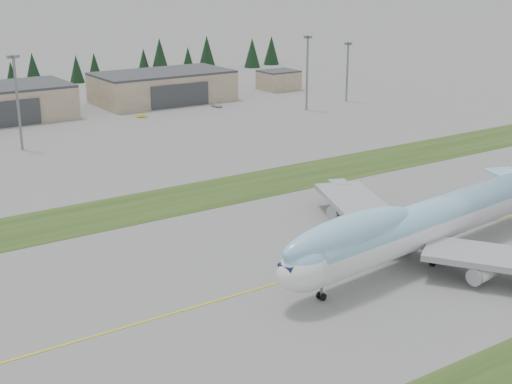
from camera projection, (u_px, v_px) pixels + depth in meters
ground at (334, 267)px, 115.56m from camera, size 7000.00×7000.00×0.00m
grass_strip_far at (198, 196)px, 151.17m from camera, size 400.00×18.00×0.08m
taxiway_line_main at (334, 267)px, 115.56m from camera, size 400.00×0.40×0.02m
boeing_747_freighter at (427, 222)px, 117.02m from camera, size 74.00×63.41×19.45m
hangar_right at (163, 87)px, 256.49m from camera, size 48.00×26.60×10.80m
control_shed at (279, 80)px, 282.09m from camera, size 14.00×12.00×7.60m
floodlight_masts at (53, 84)px, 193.22m from camera, size 206.30×10.40×24.96m
service_vehicle_b at (142, 118)px, 230.14m from camera, size 3.57×2.86×1.14m
service_vehicle_c at (217, 107)px, 247.15m from camera, size 2.67×4.54×1.23m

